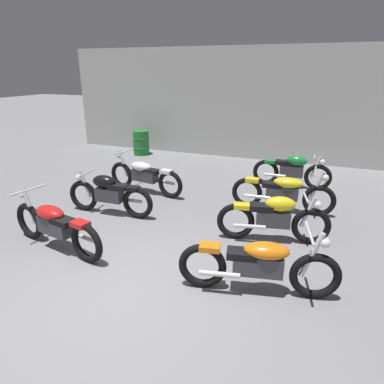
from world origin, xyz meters
The scene contains 10 objects.
ground_plane centered at (0.00, 0.00, 0.00)m, with size 60.00×60.00×0.00m, color gray.
back_wall centered at (0.00, 8.16, 1.80)m, with size 13.37×0.24×3.60m, color #B2B2AD.
motorcycle_left_row_0 centered at (-1.65, 0.68, 0.45)m, with size 2.15×0.73×0.97m.
motorcycle_left_row_1 centered at (-1.67, 2.28, 0.46)m, with size 1.97×0.48×0.88m.
motorcycle_left_row_2 centered at (-1.64, 3.74, 0.45)m, with size 2.16×0.68×0.97m.
motorcycle_right_row_0 centered at (1.76, 0.72, 0.45)m, with size 2.15×0.78×0.97m.
motorcycle_right_row_1 centered at (1.72, 2.31, 0.46)m, with size 1.95×0.65×0.88m.
motorcycle_right_row_2 centered at (1.69, 3.75, 0.45)m, with size 2.17×0.68×0.97m.
motorcycle_right_row_3 centered at (1.69, 5.46, 0.46)m, with size 1.97×0.48×0.88m.
oil_drum centered at (-3.69, 7.21, 0.43)m, with size 0.59×0.59×0.85m.
Camera 1 is at (2.38, -3.30, 2.91)m, focal length 31.98 mm.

